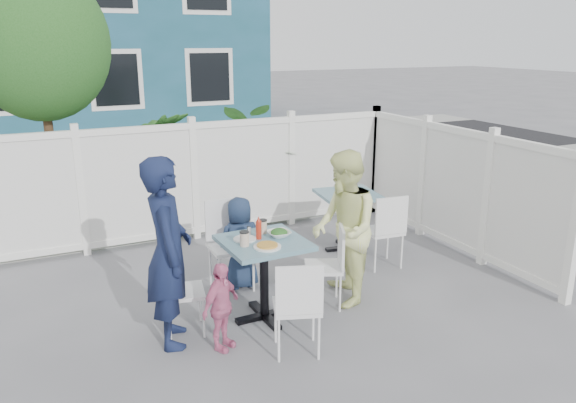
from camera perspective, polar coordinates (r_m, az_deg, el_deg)
name	(u,v)px	position (r m, az deg, el deg)	size (l,w,h in m)	color
ground	(255,312)	(5.80, -3.33, -11.16)	(80.00, 80.00, 0.00)	slate
near_sidewalk	(166,211)	(9.18, -12.30, -0.98)	(24.00, 2.60, 0.01)	gray
street	(125,166)	(12.71, -16.21, 3.50)	(24.00, 5.00, 0.01)	black
far_sidewalk	(105,143)	(15.73, -18.12, 5.69)	(24.00, 1.60, 0.01)	gray
building	(62,27)	(18.83, -21.99, 16.14)	(11.00, 6.00, 6.00)	#1A4D5C
fence_back	(194,183)	(7.69, -9.49, 1.86)	(5.86, 0.08, 1.60)	white
fence_right	(453,191)	(7.52, 16.41, 1.08)	(0.08, 3.66, 1.60)	white
tree	(39,44)	(8.09, -24.01, 14.38)	(1.80, 1.62, 3.59)	#382316
utility_cabinet	(6,186)	(9.02, -26.74, 1.39)	(0.67, 0.48, 1.24)	gold
potted_shrub_a	(165,170)	(8.28, -12.42, 3.14)	(0.94, 0.94, 1.68)	#1D4E19
potted_shrub_b	(265,163)	(8.65, -2.33, 3.91)	(1.48, 1.28, 1.64)	#1D4E19
main_table	(264,258)	(5.43, -2.47, -5.79)	(0.79, 0.79, 0.81)	#385E72
spare_table	(348,206)	(7.25, 6.09, -0.46)	(0.82, 0.82, 0.77)	#385E72
chair_left	(176,285)	(5.32, -11.33, -8.29)	(0.43, 0.44, 0.83)	white
chair_right	(331,260)	(5.76, 4.38, -5.91)	(0.50, 0.51, 0.86)	white
chair_back	(228,237)	(6.20, -6.08, -3.63)	(0.45, 0.44, 0.98)	white
chair_near	(298,302)	(4.84, 1.01, -10.15)	(0.51, 0.50, 0.88)	white
chair_spare	(386,226)	(6.74, 9.94, -2.47)	(0.45, 0.44, 0.91)	white
man	(168,252)	(5.04, -12.06, -5.07)	(0.63, 0.41, 1.72)	#131B3B
woman	(344,229)	(5.74, 5.71, -2.75)	(0.78, 0.61, 1.61)	#E9F859
boy	(240,243)	(6.17, -4.87, -4.23)	(0.50, 0.33, 1.03)	#1C2C49
toddler	(221,307)	(5.02, -6.82, -10.58)	(0.48, 0.20, 0.81)	pink
plate_main	(267,247)	(5.18, -2.11, -4.61)	(0.26, 0.26, 0.02)	white
plate_side	(245,239)	(5.39, -4.41, -3.82)	(0.22, 0.22, 0.02)	white
salad_bowl	(279,234)	(5.46, -0.90, -3.31)	(0.22, 0.22, 0.05)	white
coffee_cup_a	(244,239)	(5.22, -4.45, -3.85)	(0.09, 0.09, 0.13)	beige
coffee_cup_b	(263,227)	(5.54, -2.60, -2.60)	(0.09, 0.09, 0.13)	beige
ketchup_bottle	(259,230)	(5.38, -2.99, -2.92)	(0.06, 0.06, 0.18)	#B12715
salt_shaker	(249,231)	(5.52, -3.95, -3.01)	(0.03, 0.03, 0.07)	white
pepper_shaker	(248,230)	(5.57, -4.04, -2.87)	(0.03, 0.03, 0.07)	black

